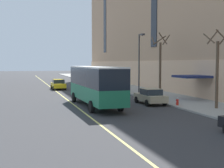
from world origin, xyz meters
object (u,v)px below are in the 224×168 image
(taxi_cab, at_px, (58,84))
(street_lamp, at_px, (140,58))
(parked_car_black_6, at_px, (82,79))
(parked_car_navy_5, at_px, (114,87))
(parked_car_white_0, at_px, (102,84))
(parked_car_green_3, at_px, (90,81))
(street_tree_mid_block, at_px, (217,67))
(city_bus, at_px, (95,84))
(street_tree_far_uptown, at_px, (160,63))
(parked_car_champagne_4, at_px, (150,96))
(fire_hydrant, at_px, (177,101))

(taxi_cab, height_order, street_lamp, street_lamp)
(parked_car_black_6, relative_size, taxi_cab, 1.08)
(parked_car_navy_5, xyz_separation_m, street_lamp, (1.86, -4.56, 3.87))
(taxi_cab, distance_m, street_lamp, 15.46)
(parked_car_white_0, height_order, parked_car_black_6, same)
(parked_car_green_3, relative_size, street_tree_mid_block, 0.64)
(parked_car_green_3, relative_size, street_lamp, 0.59)
(street_tree_mid_block, xyz_separation_m, street_lamp, (-2.18, 12.38, 0.98))
(city_bus, xyz_separation_m, street_tree_mid_block, (9.54, -4.94, 1.51))
(street_tree_far_uptown, bearing_deg, parked_car_champagne_4, -122.54)
(parked_car_black_6, bearing_deg, parked_car_navy_5, -89.83)
(parked_car_white_0, bearing_deg, street_tree_mid_block, -80.49)
(parked_car_white_0, xyz_separation_m, parked_car_navy_5, (-0.09, -6.65, 0.00))
(parked_car_champagne_4, relative_size, street_tree_mid_block, 0.64)
(street_lamp, xyz_separation_m, fire_hydrant, (-0.10, -9.69, -4.15))
(parked_car_green_3, xyz_separation_m, street_tree_mid_block, (3.96, -31.76, 2.88))
(city_bus, distance_m, fire_hydrant, 7.78)
(city_bus, relative_size, street_tree_mid_block, 1.69)
(fire_hydrant, bearing_deg, taxi_cab, 110.50)
(city_bus, bearing_deg, street_tree_mid_block, -27.37)
(city_bus, relative_size, parked_car_black_6, 2.51)
(parked_car_green_3, height_order, parked_car_champagne_4, same)
(parked_car_white_0, distance_m, street_tree_far_uptown, 13.33)
(parked_car_white_0, height_order, street_lamp, street_lamp)
(parked_car_white_0, relative_size, taxi_cab, 1.03)
(street_tree_far_uptown, bearing_deg, parked_car_white_0, 107.89)
(taxi_cab, relative_size, fire_hydrant, 5.91)
(parked_car_white_0, height_order, parked_car_navy_5, same)
(parked_car_green_3, relative_size, street_tree_far_uptown, 0.58)
(street_tree_mid_block, bearing_deg, parked_car_black_6, 96.03)
(parked_car_green_3, bearing_deg, parked_car_black_6, 91.18)
(parked_car_champagne_4, bearing_deg, fire_hydrant, -54.79)
(parked_car_black_6, height_order, street_lamp, street_lamp)
(taxi_cab, bearing_deg, street_lamp, -56.02)
(parked_car_white_0, relative_size, parked_car_black_6, 0.95)
(parked_car_green_3, distance_m, parked_car_champagne_4, 26.69)
(street_tree_mid_block, xyz_separation_m, street_tree_far_uptown, (0.02, 11.29, 0.33))
(street_tree_mid_block, relative_size, street_lamp, 0.92)
(parked_car_champagne_4, relative_size, street_tree_far_uptown, 0.58)
(city_bus, height_order, taxi_cab, city_bus)
(street_tree_mid_block, bearing_deg, fire_hydrant, 130.26)
(city_bus, distance_m, parked_car_green_3, 27.43)
(parked_car_navy_5, bearing_deg, parked_car_champagne_4, -89.59)
(parked_car_green_3, distance_m, parked_car_navy_5, 14.81)
(parked_car_white_0, distance_m, street_lamp, 11.99)
(parked_car_navy_5, distance_m, taxi_cab, 10.20)
(parked_car_navy_5, height_order, street_lamp, street_lamp)
(street_lamp, bearing_deg, parked_car_green_3, 95.24)
(city_bus, height_order, parked_car_black_6, city_bus)
(parked_car_black_6, bearing_deg, street_tree_far_uptown, -81.49)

